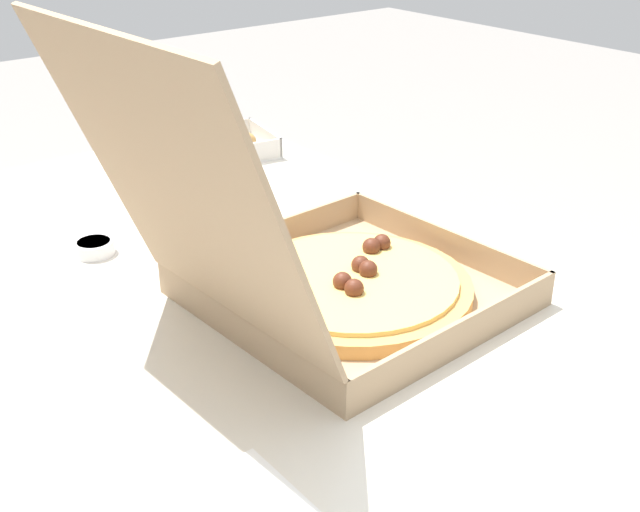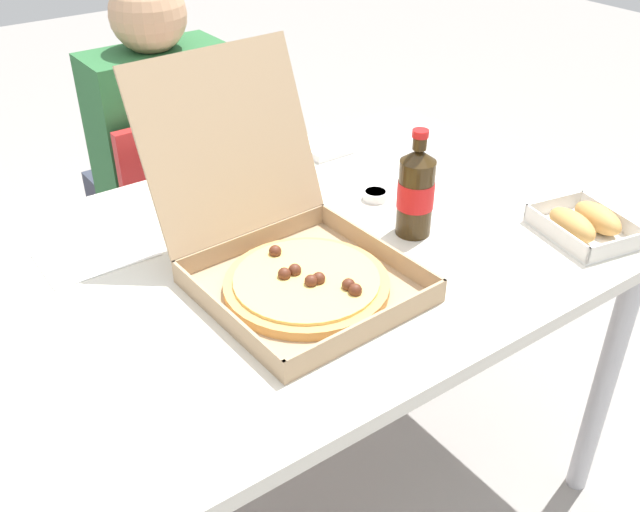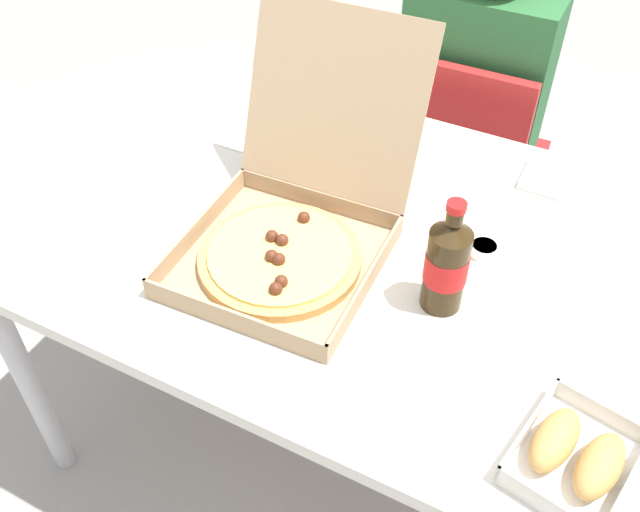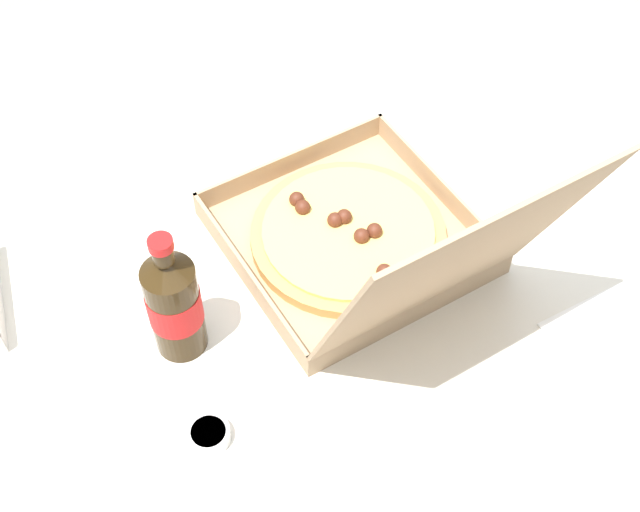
# 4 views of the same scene
# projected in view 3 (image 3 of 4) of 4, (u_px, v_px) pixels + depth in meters

# --- Properties ---
(ground_plane) EXTENTS (10.00, 10.00, 0.00)m
(ground_plane) POSITION_uv_depth(u_px,v_px,m) (338.00, 440.00, 1.88)
(ground_plane) COLOR gray
(dining_table) EXTENTS (1.35, 0.90, 0.75)m
(dining_table) POSITION_uv_depth(u_px,v_px,m) (344.00, 260.00, 1.41)
(dining_table) COLOR silver
(dining_table) RESTS_ON ground_plane
(chair) EXTENTS (0.41, 0.41, 0.83)m
(chair) POSITION_uv_depth(u_px,v_px,m) (460.00, 163.00, 1.97)
(chair) COLOR red
(chair) RESTS_ON ground_plane
(diner_person) EXTENTS (0.36, 0.41, 1.15)m
(diner_person) POSITION_uv_depth(u_px,v_px,m) (478.00, 88.00, 1.86)
(diner_person) COLOR #333847
(diner_person) RESTS_ON ground_plane
(pizza_box_open) EXTENTS (0.37, 0.49, 0.37)m
(pizza_box_open) POSITION_uv_depth(u_px,v_px,m) (290.00, 229.00, 1.29)
(pizza_box_open) COLOR tan
(pizza_box_open) RESTS_ON dining_table
(bread_side_box) EXTENTS (0.18, 0.22, 0.06)m
(bread_side_box) POSITION_uv_depth(u_px,v_px,m) (576.00, 454.00, 0.98)
(bread_side_box) COLOR white
(bread_side_box) RESTS_ON dining_table
(cola_bottle) EXTENTS (0.07, 0.07, 0.22)m
(cola_bottle) POSITION_uv_depth(u_px,v_px,m) (447.00, 264.00, 1.16)
(cola_bottle) COLOR #33230F
(cola_bottle) RESTS_ON dining_table
(paper_menu) EXTENTS (0.21, 0.15, 0.00)m
(paper_menu) POSITION_uv_depth(u_px,v_px,m) (252.00, 133.00, 1.59)
(paper_menu) COLOR white
(paper_menu) RESTS_ON dining_table
(napkin_pile) EXTENTS (0.11, 0.11, 0.02)m
(napkin_pile) POSITION_uv_depth(u_px,v_px,m) (550.00, 178.00, 1.46)
(napkin_pile) COLOR white
(napkin_pile) RESTS_ON dining_table
(dipping_sauce_cup) EXTENTS (0.06, 0.06, 0.02)m
(dipping_sauce_cup) POSITION_uv_depth(u_px,v_px,m) (484.00, 248.00, 1.31)
(dipping_sauce_cup) COLOR white
(dipping_sauce_cup) RESTS_ON dining_table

